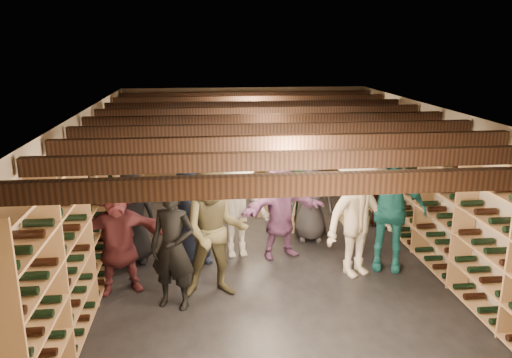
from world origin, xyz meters
The scene contains 22 objects.
ground centered at (0.00, 0.00, 0.00)m, with size 8.00×8.00×0.00m, color black.
walls centered at (0.00, 0.00, 1.20)m, with size 5.52×8.02×2.40m.
ceiling centered at (0.00, 0.00, 2.40)m, with size 5.50×8.00×0.01m, color beige.
ceiling_joists centered at (0.00, 0.00, 2.26)m, with size 5.40×7.12×0.18m.
wine_rack_left centered at (-2.57, 0.00, 1.08)m, with size 0.32×7.50×2.15m.
wine_rack_right centered at (2.57, 0.00, 1.08)m, with size 0.32×7.50×2.15m.
wine_rack_back centered at (0.00, 3.83, 1.07)m, with size 4.70×0.30×2.15m.
crate_stack_left centered at (0.45, 1.30, 0.34)m, with size 0.57×0.45×0.68m.
crate_stack_right centered at (0.22, 2.12, 0.17)m, with size 0.51×0.34×0.34m.
crate_loose centered at (1.90, 1.50, 0.09)m, with size 0.50×0.33×0.17m, color tan.
person_0 centered at (-2.11, 0.17, 0.74)m, with size 0.73×0.47×1.49m, color black.
person_1 centered at (-1.41, -1.34, 0.83)m, with size 0.61×0.40×1.66m, color black.
person_2 centered at (-0.85, -1.08, 0.93)m, with size 0.90×0.70×1.85m, color brown.
person_3 centered at (1.28, -0.69, 0.94)m, with size 1.21×0.70×1.88m, color beige.
person_4 centered at (1.79, -0.49, 0.94)m, with size 1.10×0.46×1.89m, color #227A79.
person_5 centered at (-2.18, -0.82, 0.82)m, with size 1.51×0.48×1.63m, color brown.
person_6 centered at (-1.19, 0.05, 0.93)m, with size 0.91×0.59×1.86m, color #1E2945.
person_8 centered at (2.16, 1.18, 0.91)m, with size 0.89×0.69×1.83m, color #4F1A1A.
person_9 centered at (-0.47, 0.19, 0.84)m, with size 1.08×0.62×1.67m, color #AFAB9F.
person_10 centered at (0.78, 1.30, 0.84)m, with size 0.98×0.41×1.68m, color #2C543A.
person_11 centered at (0.23, 0.13, 0.78)m, with size 1.44×0.46×1.55m, color #975D97.
person_12 centered at (0.87, 0.76, 0.77)m, with size 0.75×0.49×1.54m, color #323135.
Camera 1 is at (-0.97, -7.38, 3.39)m, focal length 35.00 mm.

